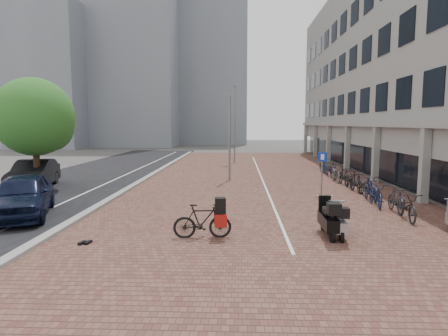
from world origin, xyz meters
The scene contains 19 objects.
ground centered at (0.00, 0.00, 0.00)m, with size 140.00×140.00×0.00m, color #474442.
plaza_brick centered at (2.00, 12.00, 0.01)m, with size 14.50×42.00×0.04m, color brown.
street_asphalt centered at (-9.00, 12.00, 0.01)m, with size 8.00×50.00×0.03m, color black.
curb centered at (-5.10, 12.00, 0.07)m, with size 0.35×42.00×0.14m, color gray.
lane_line centered at (-7.00, 12.00, 0.02)m, with size 0.12×44.00×0.00m, color white.
parking_line centered at (2.20, 12.00, 0.04)m, with size 0.10×30.00×0.00m, color white.
office_building centered at (12.97, 16.00, 8.44)m, with size 8.40×40.00×15.00m.
bg_towers centered at (-14.34, 48.94, 13.96)m, with size 33.00×23.00×32.00m.
car_navy centered at (-7.40, 0.98, 0.80)m, with size 1.90×4.72×1.61m, color black.
car_dark centered at (-10.33, 7.20, 0.78)m, with size 1.65×4.73×1.56m, color black.
hero_bike centered at (-0.37, -1.53, 0.56)m, with size 1.82×0.69×1.26m.
shoes centered at (-3.70, -2.32, 0.05)m, with size 0.38×0.32×0.09m, color black, non-canonical shape.
scooter_front centered at (3.82, -1.28, 0.54)m, with size 0.49×1.57×1.08m, color #A3A2A7, non-canonical shape.
scooter_mid centered at (3.50, -1.21, 0.61)m, with size 0.55×1.77×1.21m, color black, non-canonical shape.
parking_sign centered at (4.75, 5.66, 1.39)m, with size 0.43×0.17×2.12m.
lamp_near centered at (0.16, 10.43, 2.60)m, with size 0.12×0.12×5.19m, color gray.
lamp_far centered at (0.34, 20.98, 3.38)m, with size 0.12×0.12×6.76m, color gray.
street_tree centered at (-9.73, 6.77, 3.72)m, with size 4.02×4.02×5.85m.
bike_row centered at (6.74, 7.90, 0.52)m, with size 1.21×15.81×1.05m.
Camera 1 is at (0.74, -12.92, 3.49)m, focal length 30.84 mm.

